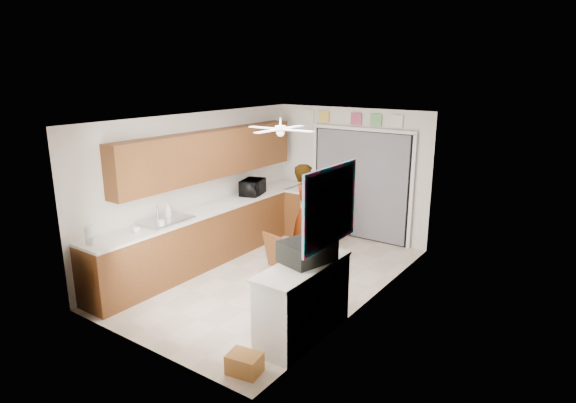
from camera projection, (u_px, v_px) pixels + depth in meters
The scene contains 41 objects.
floor at pixel (274, 277), 7.65m from camera, with size 5.00×5.00×0.00m, color beige.
ceiling at pixel (272, 118), 6.99m from camera, with size 5.00×5.00×0.00m, color white.
wall_back at pixel (350, 173), 9.30m from camera, with size 3.20×3.20×0.00m, color silver.
wall_front at pixel (138, 249), 5.35m from camera, with size 3.20×3.20×0.00m, color silver.
wall_left at pixel (198, 187), 8.21m from camera, with size 5.00×5.00×0.00m, color silver.
wall_right at pixel (369, 219), 6.43m from camera, with size 5.00×5.00×0.00m, color silver.
left_base_cabinets at pixel (213, 234), 8.25m from camera, with size 0.60×4.80×0.90m, color brown.
left_countertop at pixel (212, 208), 8.12m from camera, with size 0.62×4.80×0.04m, color white.
upper_cabinets at pixel (212, 154), 8.13m from camera, with size 0.32×4.00×0.80m, color brown.
sink_basin at pixel (166, 221), 7.32m from camera, with size 0.50×0.76×0.06m, color silver.
faucet at pixel (157, 213), 7.40m from camera, with size 0.03×0.03×0.22m, color silver.
peninsula_base at pixel (314, 215), 9.39m from camera, with size 1.00×0.60×0.90m, color brown.
peninsula_top at pixel (314, 191), 9.26m from camera, with size 1.04×0.64×0.04m, color white.
back_opening_recess at pixel (361, 185), 9.19m from camera, with size 2.00×0.06×2.10m, color black.
curtain_panel at pixel (360, 186), 9.15m from camera, with size 1.90×0.03×2.05m, color gray.
door_trim_left at pixel (315, 179), 9.73m from camera, with size 0.06×0.04×2.10m, color white.
door_trim_right at pixel (411, 193), 8.60m from camera, with size 0.06×0.04×2.10m, color white.
door_trim_head at pixel (362, 129), 8.88m from camera, with size 2.10×0.04×0.06m, color white.
header_frame_0 at pixel (324, 117), 9.33m from camera, with size 0.22×0.02×0.22m, color #F1C850.
header_frame_2 at pixel (356, 119), 8.94m from camera, with size 0.22×0.02×0.22m, color #BA4564.
header_frame_3 at pixel (376, 120), 8.72m from camera, with size 0.22×0.02×0.22m, color #61AA65.
header_frame_4 at pixel (397, 121), 8.50m from camera, with size 0.22×0.02×0.22m, color silver.
route66_sign at pixel (309, 116), 9.52m from camera, with size 0.22×0.02×0.26m, color silver.
right_counter_base at pixel (303, 302), 5.84m from camera, with size 0.50×1.40×0.90m, color white.
right_counter_top at pixel (303, 266), 5.72m from camera, with size 0.54×1.44×0.04m, color white.
abstract_painting at pixel (330, 206), 5.55m from camera, with size 0.03×1.15×0.95m, color #DC519E.
ceiling_fan at pixel (280, 129), 7.20m from camera, with size 1.14×1.14×0.24m, color white.
microwave at pixel (253, 187), 8.90m from camera, with size 0.52×0.35×0.29m, color black.
soap_bottle at pixel (168, 210), 7.44m from camera, with size 0.11×0.11×0.27m, color silver.
cup at pixel (136, 230), 6.82m from camera, with size 0.11×0.11×0.09m, color white.
jar_a at pixel (162, 224), 7.01m from camera, with size 0.09×0.09×0.13m, color silver.
jar_b at pixel (92, 241), 6.33m from camera, with size 0.07×0.07×0.11m, color silver.
paper_towel_roll at pixel (90, 235), 6.35m from camera, with size 0.12×0.12×0.26m, color white.
suitcase at pixel (307, 251), 5.79m from camera, with size 0.46×0.61×0.26m, color black.
suitcase_rim at pixel (307, 259), 5.82m from camera, with size 0.44×0.58×0.02m, color yellow.
suitcase_lid at pixel (320, 225), 5.95m from camera, with size 0.42×0.03×0.50m, color black.
cardboard_box at pixel (244, 363), 5.19m from camera, with size 0.36×0.27×0.22m, color #CC8A40.
navy_crate at pixel (270, 326), 5.96m from camera, with size 0.35×0.29×0.21m, color #161F38.
cabinet_door_panel at pixel (274, 251), 7.85m from camera, with size 0.42×0.03×0.63m, color brown.
man at pixel (306, 213), 8.15m from camera, with size 0.61×0.40×1.68m, color white.
dog at pixel (319, 261), 7.72m from camera, with size 0.23×0.55×0.43m, color black.
Camera 1 is at (4.25, -5.65, 3.17)m, focal length 30.00 mm.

